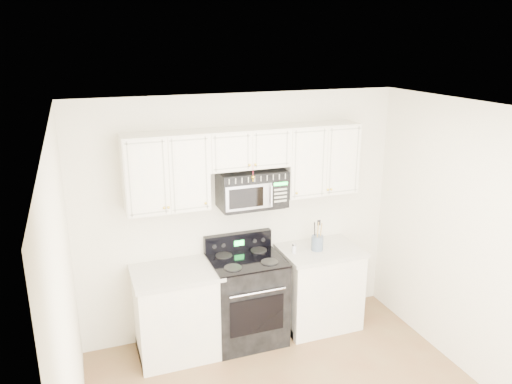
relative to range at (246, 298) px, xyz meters
name	(u,v)px	position (x,y,z in m)	size (l,w,h in m)	color
room	(315,288)	(0.06, -1.44, 0.82)	(3.51, 3.51, 2.61)	brown
base_cabinet_left	(178,315)	(-0.74, 0.00, -0.06)	(0.86, 0.65, 0.92)	silver
base_cabinet_right	(319,289)	(0.86, 0.00, -0.06)	(0.86, 0.65, 0.92)	silver
range	(246,298)	(0.00, 0.00, 0.00)	(0.75, 0.68, 1.12)	black
upper_cabinets	(246,161)	(0.06, 0.15, 1.45)	(2.44, 0.37, 0.75)	silver
microwave	(252,189)	(0.12, 0.14, 1.16)	(0.69, 0.40, 0.38)	black
utensil_crock	(317,243)	(0.81, -0.02, 0.52)	(0.13, 0.13, 0.34)	slate
shaker_salt	(294,248)	(0.54, -0.02, 0.49)	(0.05, 0.05, 0.11)	silver
shaker_pepper	(294,248)	(0.55, 0.01, 0.48)	(0.04, 0.04, 0.09)	silver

